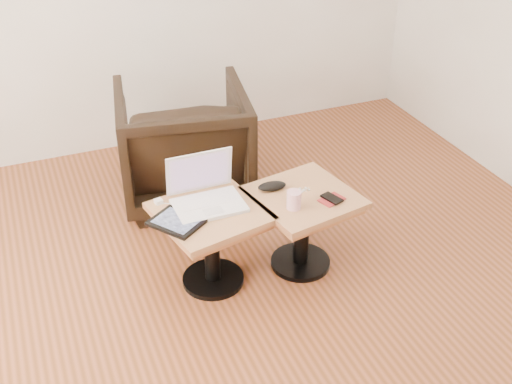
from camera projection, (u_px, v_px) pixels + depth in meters
name	position (u px, v px, depth m)	size (l,w,h in m)	color
room_shell	(229.00, 85.00, 2.37)	(4.52, 4.52, 2.71)	brown
side_table_left	(211.00, 229.00, 3.31)	(0.60, 0.60, 0.46)	black
side_table_right	(303.00, 213.00, 3.44)	(0.59, 0.59, 0.46)	black
laptop	(206.00, 194.00, 3.28)	(0.36, 0.29, 0.25)	white
tablet	(177.00, 222.00, 3.15)	(0.30, 0.31, 0.02)	black
charging_adapter	(159.00, 201.00, 3.30)	(0.04, 0.04, 0.02)	white
glasses_case	(272.00, 186.00, 3.40)	(0.15, 0.07, 0.05)	black
striped_cup	(294.00, 200.00, 3.24)	(0.07, 0.07, 0.10)	#D46386
earbuds_tangle	(304.00, 190.00, 3.41)	(0.06, 0.04, 0.01)	white
phone_on_sleeve	(332.00, 199.00, 3.33)	(0.15, 0.13, 0.02)	maroon
armchair	(184.00, 144.00, 4.06)	(0.79, 0.81, 0.74)	black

